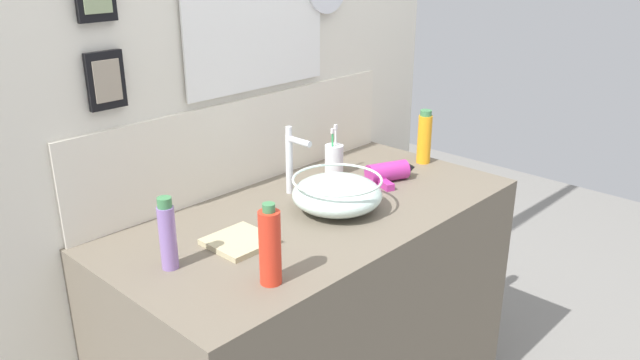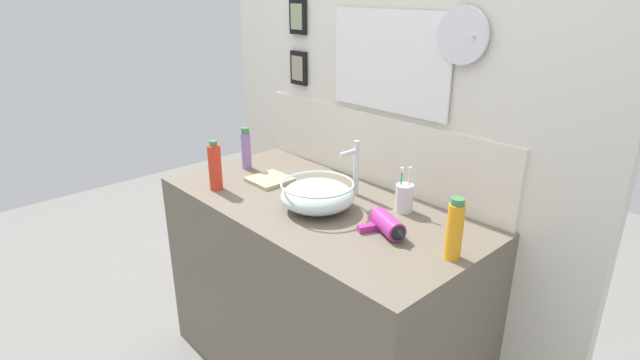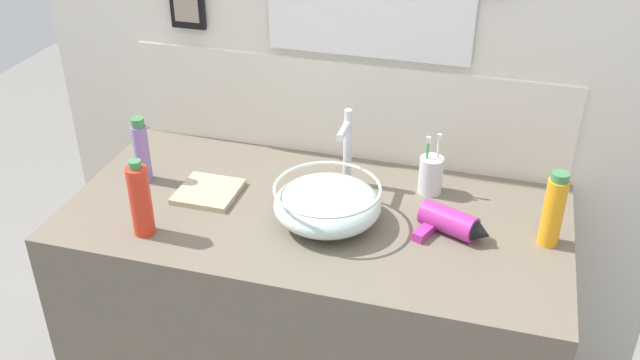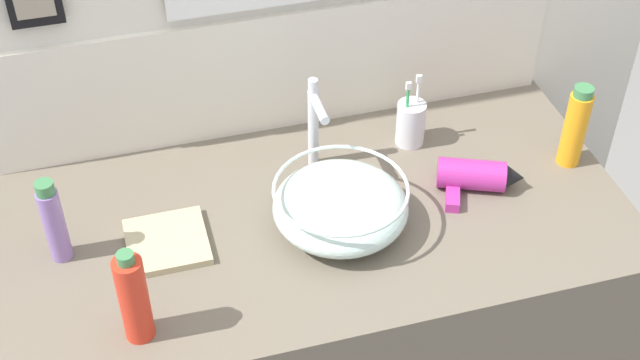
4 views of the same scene
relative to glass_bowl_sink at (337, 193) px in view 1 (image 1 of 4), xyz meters
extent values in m
cube|color=#6B6051|center=(-0.05, 0.04, -0.49)|extent=(1.36, 0.67, 0.86)
cube|color=silver|center=(-0.05, 0.41, 0.36)|extent=(1.93, 0.06, 2.55)
cube|color=silver|center=(-0.05, 0.37, 0.10)|extent=(1.33, 0.02, 0.30)
cube|color=white|center=(0.01, 0.37, 0.47)|extent=(0.52, 0.01, 0.33)
cube|color=white|center=(0.01, 0.37, 0.47)|extent=(0.58, 0.01, 0.39)
cube|color=black|center=(-0.53, 0.37, 0.39)|extent=(0.11, 0.02, 0.16)
cube|color=gray|center=(-0.53, 0.36, 0.39)|extent=(0.08, 0.01, 0.11)
ellipsoid|color=silver|center=(0.00, 0.00, 0.00)|extent=(0.28, 0.28, 0.11)
torus|color=silver|center=(0.00, 0.00, 0.05)|extent=(0.28, 0.28, 0.01)
torus|color=#B2B7BC|center=(0.00, 0.00, -0.05)|extent=(0.11, 0.11, 0.01)
cylinder|color=silver|center=(0.00, 0.21, 0.04)|extent=(0.02, 0.02, 0.20)
cylinder|color=silver|center=(0.00, 0.17, 0.13)|extent=(0.02, 0.10, 0.02)
cylinder|color=silver|center=(0.00, 0.21, 0.16)|extent=(0.02, 0.02, 0.03)
cylinder|color=#B22D8C|center=(0.31, 0.05, -0.02)|extent=(0.16, 0.12, 0.07)
cone|color=black|center=(0.40, 0.01, -0.02)|extent=(0.06, 0.07, 0.06)
cube|color=#B22D8C|center=(0.26, 0.01, -0.05)|extent=(0.06, 0.09, 0.02)
cylinder|color=silver|center=(0.24, 0.23, 0.00)|extent=(0.07, 0.07, 0.11)
cylinder|color=white|center=(0.25, 0.23, 0.03)|extent=(0.01, 0.01, 0.16)
cube|color=white|center=(0.25, 0.23, 0.12)|extent=(0.01, 0.01, 0.02)
cylinder|color=green|center=(0.22, 0.22, 0.02)|extent=(0.01, 0.01, 0.15)
cube|color=white|center=(0.22, 0.22, 0.11)|extent=(0.01, 0.01, 0.02)
cylinder|color=red|center=(-0.44, -0.18, 0.04)|extent=(0.06, 0.06, 0.19)
cylinder|color=#3F7F4C|center=(-0.44, -0.18, 0.15)|extent=(0.03, 0.03, 0.02)
cylinder|color=orange|center=(0.56, 0.06, 0.03)|extent=(0.05, 0.05, 0.18)
cylinder|color=#3F7F4C|center=(0.56, 0.06, 0.14)|extent=(0.04, 0.04, 0.02)
cylinder|color=#8C6BB2|center=(-0.57, 0.07, 0.03)|extent=(0.04, 0.04, 0.17)
cylinder|color=#3F7F4C|center=(-0.57, 0.07, 0.13)|extent=(0.04, 0.04, 0.03)
cube|color=tan|center=(-0.36, 0.04, -0.05)|extent=(0.17, 0.17, 0.02)
camera|label=1|loc=(-1.34, -1.20, 0.74)|focal=35.00mm
camera|label=2|loc=(1.30, -1.18, 0.75)|focal=28.00mm
camera|label=3|loc=(0.41, -1.51, 1.01)|focal=40.00mm
camera|label=4|loc=(-0.41, -1.29, 1.26)|focal=50.00mm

